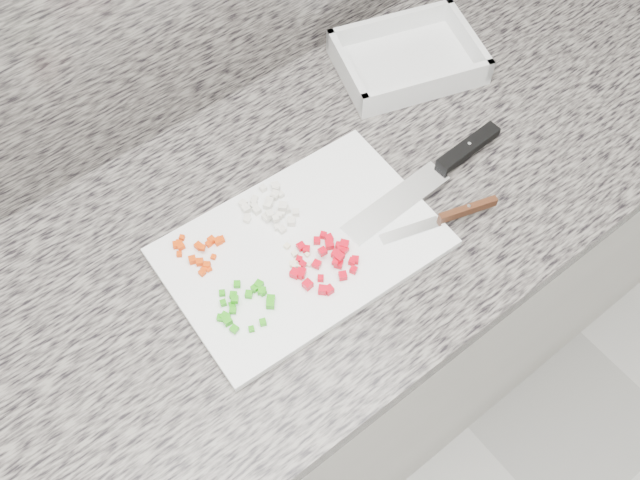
{
  "coord_description": "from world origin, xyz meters",
  "views": [
    {
      "loc": [
        -0.21,
        0.92,
        1.85
      ],
      "look_at": [
        0.14,
        1.37,
        0.93
      ],
      "focal_mm": 40.0,
      "sensor_mm": 36.0,
      "label": 1
    }
  ],
  "objects": [
    {
      "name": "backsplash",
      "position": [
        0.0,
        1.74,
        1.2
      ],
      "size": [
        3.92,
        0.02,
        0.6
      ],
      "primitive_type": "cube",
      "color": "#6A645D",
      "rests_on": "countertop"
    },
    {
      "name": "chef_knife",
      "position": [
        0.39,
        1.37,
        0.92
      ],
      "size": [
        0.33,
        0.05,
        0.02
      ],
      "rotation": [
        0.0,
        0.0,
        0.05
      ],
      "color": "white",
      "rests_on": "cutting_board"
    },
    {
      "name": "cutting_board",
      "position": [
        0.12,
        1.39,
        0.91
      ],
      "size": [
        0.43,
        0.29,
        0.01
      ],
      "primitive_type": "cube",
      "rotation": [
        0.0,
        0.0,
        -0.04
      ],
      "color": "white",
      "rests_on": "countertop"
    },
    {
      "name": "onion_pile",
      "position": [
        0.12,
        1.47,
        0.92
      ],
      "size": [
        0.09,
        0.09,
        0.02
      ],
      "color": "silver",
      "rests_on": "cutting_board"
    },
    {
      "name": "green_pepper_pile",
      "position": [
        -0.01,
        1.36,
        0.92
      ],
      "size": [
        0.09,
        0.09,
        0.02
      ],
      "color": "#239B0E",
      "rests_on": "cutting_board"
    },
    {
      "name": "paring_knife",
      "position": [
        0.34,
        1.28,
        0.92
      ],
      "size": [
        0.2,
        0.07,
        0.02
      ],
      "rotation": [
        0.0,
        0.0,
        -0.3
      ],
      "color": "white",
      "rests_on": "cutting_board"
    },
    {
      "name": "carrot_pile",
      "position": [
        -0.02,
        1.48,
        0.92
      ],
      "size": [
        0.08,
        0.08,
        0.01
      ],
      "color": "#D53A04",
      "rests_on": "cutting_board"
    },
    {
      "name": "tray",
      "position": [
        0.51,
        1.59,
        0.92
      ],
      "size": [
        0.3,
        0.25,
        0.05
      ],
      "rotation": [
        0.0,
        0.0,
        -0.32
      ],
      "color": "silver",
      "rests_on": "countertop"
    },
    {
      "name": "garlic_pile",
      "position": [
        0.09,
        1.37,
        0.92
      ],
      "size": [
        0.04,
        0.06,
        0.01
      ],
      "color": "beige",
      "rests_on": "cutting_board"
    },
    {
      "name": "countertop",
      "position": [
        0.0,
        1.44,
        0.88
      ],
      "size": [
        3.96,
        0.64,
        0.04
      ],
      "primitive_type": "cube",
      "color": "#6A645D",
      "rests_on": "cabinet"
    },
    {
      "name": "cabinet",
      "position": [
        0.0,
        1.44,
        0.43
      ],
      "size": [
        3.92,
        0.62,
        0.86
      ],
      "primitive_type": "cube",
      "color": "white",
      "rests_on": "ground"
    },
    {
      "name": "red_pepper_pile",
      "position": [
        0.12,
        1.34,
        0.92
      ],
      "size": [
        0.11,
        0.1,
        0.02
      ],
      "color": "red",
      "rests_on": "cutting_board"
    }
  ]
}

